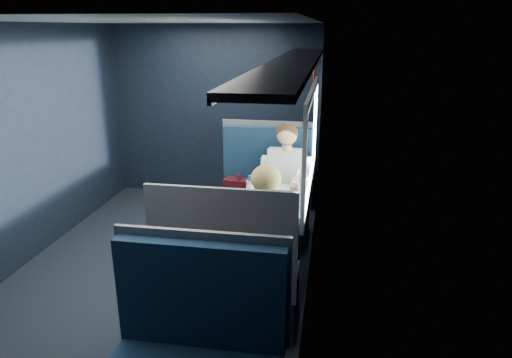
% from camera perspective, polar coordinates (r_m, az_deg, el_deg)
% --- Properties ---
extents(ground, '(2.80, 4.20, 0.01)m').
position_cam_1_polar(ground, '(4.72, -11.03, -10.49)').
color(ground, black).
extents(room_shell, '(3.00, 4.40, 2.40)m').
position_cam_1_polar(room_shell, '(4.21, -11.96, 7.45)').
color(room_shell, black).
rests_on(room_shell, ground).
extents(table, '(0.62, 1.00, 0.74)m').
position_cam_1_polar(table, '(4.19, 1.79, -3.81)').
color(table, '#54565E').
rests_on(table, ground).
extents(seat_bay_near, '(1.04, 0.62, 1.26)m').
position_cam_1_polar(seat_bay_near, '(5.11, 0.95, -2.56)').
color(seat_bay_near, '#0C2038').
rests_on(seat_bay_near, ground).
extents(seat_bay_far, '(1.04, 0.62, 1.26)m').
position_cam_1_polar(seat_bay_far, '(3.56, -3.19, -12.62)').
color(seat_bay_far, '#0C2038').
rests_on(seat_bay_far, ground).
extents(seat_row_front, '(1.04, 0.51, 1.16)m').
position_cam_1_polar(seat_row_front, '(5.98, 2.37, 0.48)').
color(seat_row_front, '#0C2038').
rests_on(seat_row_front, ground).
extents(man, '(0.53, 0.56, 1.32)m').
position_cam_1_polar(man, '(4.82, 3.72, -0.14)').
color(man, black).
rests_on(man, ground).
extents(woman, '(0.53, 0.56, 1.32)m').
position_cam_1_polar(woman, '(3.52, 1.32, -7.21)').
color(woman, black).
rests_on(woman, ground).
extents(papers, '(0.51, 0.71, 0.01)m').
position_cam_1_polar(papers, '(4.21, 1.71, -2.53)').
color(papers, white).
rests_on(papers, table).
extents(laptop, '(0.25, 0.33, 0.25)m').
position_cam_1_polar(laptop, '(4.26, 4.56, -1.41)').
color(laptop, silver).
rests_on(laptop, table).
extents(bottle_small, '(0.06, 0.06, 0.22)m').
position_cam_1_polar(bottle_small, '(4.30, 6.12, -0.86)').
color(bottle_small, silver).
rests_on(bottle_small, table).
extents(cup, '(0.06, 0.06, 0.08)m').
position_cam_1_polar(cup, '(4.46, 4.85, -0.89)').
color(cup, white).
rests_on(cup, table).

